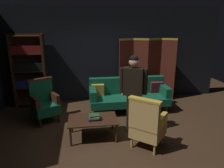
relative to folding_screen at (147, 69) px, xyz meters
name	(u,v)px	position (x,y,z in m)	size (l,w,h in m)	color
ground_plane	(117,138)	(-1.28, -2.18, -0.99)	(10.00, 10.00, 0.00)	#3D2819
back_wall	(104,55)	(-1.28, 0.27, 0.41)	(7.20, 0.10, 2.80)	black
folding_screen	(147,69)	(0.00, 0.00, 0.00)	(1.72, 0.31, 1.90)	#5B2319
bookshelf	(29,69)	(-3.43, 0.01, 0.09)	(0.90, 0.32, 2.05)	#382114
velvet_couch	(128,94)	(-0.73, -0.73, -0.53)	(2.12, 0.78, 0.88)	#382114
coffee_table	(93,121)	(-1.78, -2.07, -0.61)	(1.00, 0.64, 0.42)	#382114
armchair_gilt_accent	(147,124)	(-0.78, -2.58, -0.50)	(0.81, 0.81, 1.04)	gold
armchair_wing_left	(44,102)	(-2.90, -1.11, -0.50)	(0.79, 0.78, 1.04)	#382114
standing_figure	(133,87)	(-0.91, -1.94, 0.04)	(0.55, 0.35, 1.70)	black
book_navy_cloth	(94,119)	(-1.75, -2.10, -0.54)	(0.25, 0.18, 0.04)	navy
book_tan_leather	(94,117)	(-1.75, -2.10, -0.50)	(0.20, 0.19, 0.04)	#9E7A47
book_green_cloth	(94,115)	(-1.75, -2.10, -0.47)	(0.20, 0.17, 0.03)	#1E4C28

